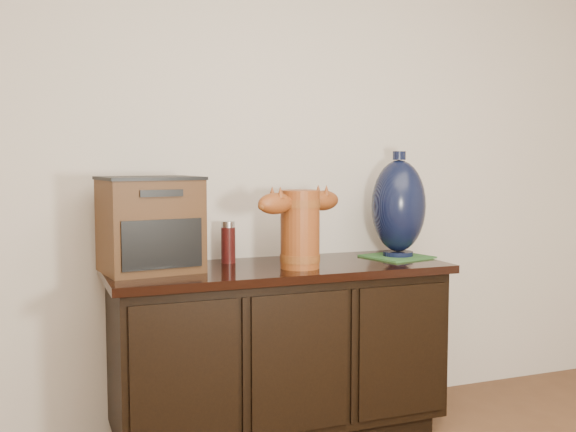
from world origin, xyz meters
name	(u,v)px	position (x,y,z in m)	size (l,w,h in m)	color
sideboard	(279,349)	(0.00, 2.23, 0.39)	(1.46, 0.56, 0.75)	black
terracotta_vessel	(300,224)	(0.06, 2.13, 0.94)	(0.45, 0.26, 0.33)	brown
tv_radio	(150,224)	(-0.54, 2.27, 0.95)	(0.42, 0.36, 0.39)	#3B220E
green_mat	(397,257)	(0.60, 2.26, 0.76)	(0.26, 0.26, 0.01)	#2B5A28
lamp_base	(399,206)	(0.61, 2.26, 0.99)	(0.30, 0.30, 0.48)	black
spray_can	(228,243)	(-0.18, 2.38, 0.85)	(0.06, 0.06, 0.18)	#55100E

